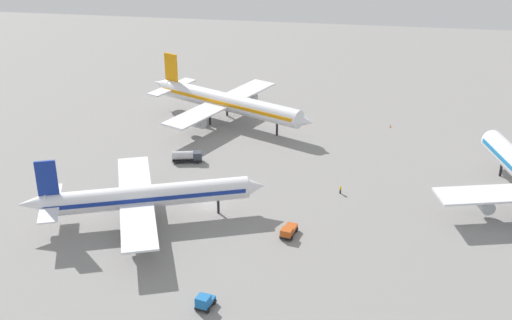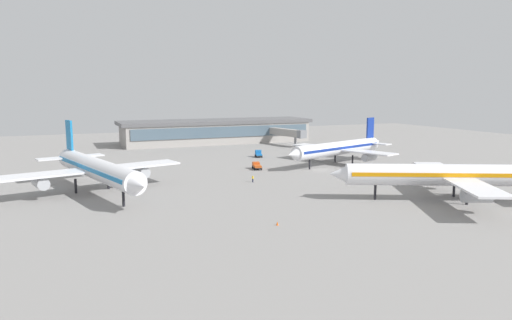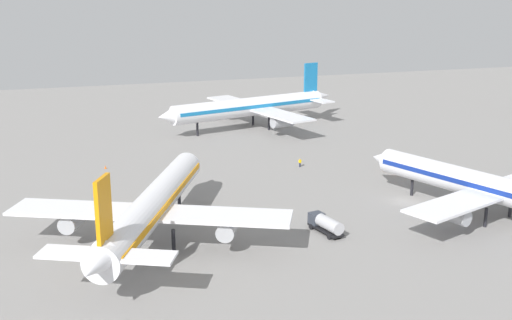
% 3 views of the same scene
% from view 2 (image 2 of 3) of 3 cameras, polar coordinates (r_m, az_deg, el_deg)
% --- Properties ---
extents(ground, '(288.00, 288.00, 0.00)m').
position_cam_2_polar(ground, '(133.86, 7.83, -1.20)').
color(ground, gray).
extents(terminal_building, '(80.89, 21.43, 9.69)m').
position_cam_2_polar(terminal_building, '(201.99, -4.76, 3.49)').
color(terminal_building, '#9E9993').
rests_on(terminal_building, ground).
extents(airplane_at_gate, '(39.48, 48.38, 14.93)m').
position_cam_2_polar(airplane_at_gate, '(107.85, -18.70, -0.98)').
color(airplane_at_gate, white).
rests_on(airplane_at_gate, ground).
extents(airplane_taxiing, '(44.24, 36.76, 14.42)m').
position_cam_2_polar(airplane_taxiing, '(103.09, 22.09, -1.67)').
color(airplane_taxiing, white).
rests_on(airplane_taxiing, ground).
extents(airplane_distant, '(42.56, 35.02, 13.41)m').
position_cam_2_polar(airplane_distant, '(144.50, 9.95, 1.41)').
color(airplane_distant, white).
rests_on(airplane_distant, ground).
extents(baggage_tug, '(2.88, 3.57, 2.30)m').
position_cam_2_polar(baggage_tug, '(157.94, 0.29, 0.76)').
color(baggage_tug, black).
rests_on(baggage_tug, ground).
extents(pushback_tractor, '(2.97, 4.70, 1.90)m').
position_cam_2_polar(pushback_tractor, '(133.98, 0.08, -0.70)').
color(pushback_tractor, black).
rests_on(pushback_tractor, ground).
extents(fuel_truck, '(6.55, 3.19, 2.50)m').
position_cam_2_polar(fuel_truck, '(123.86, 15.64, -1.57)').
color(fuel_truck, black).
rests_on(fuel_truck, ground).
extents(ground_crew_worker, '(0.53, 0.53, 1.67)m').
position_cam_2_polar(ground_crew_worker, '(115.22, -0.39, -2.26)').
color(ground_crew_worker, '#1E2338').
rests_on(ground_crew_worker, ground).
extents(jet_bridge, '(6.90, 21.48, 6.74)m').
position_cam_2_polar(jet_bridge, '(191.68, 3.81, 3.30)').
color(jet_bridge, '#9E9993').
rests_on(jet_bridge, ground).
extents(safety_cone_near_gate, '(0.44, 0.44, 0.60)m').
position_cam_2_polar(safety_cone_near_gate, '(79.26, 2.58, -7.63)').
color(safety_cone_near_gate, '#EA590C').
rests_on(safety_cone_near_gate, ground).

